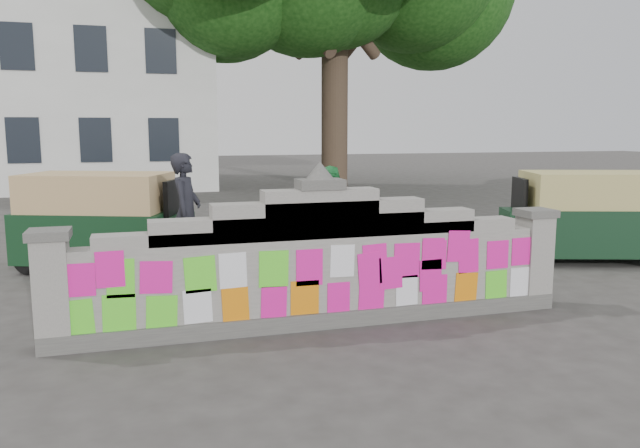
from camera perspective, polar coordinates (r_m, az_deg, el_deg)
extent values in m
plane|color=#383533|center=(7.78, 0.00, -9.21)|extent=(100.00, 100.00, 0.00)
cube|color=#4C4C49|center=(7.75, 0.00, -8.50)|extent=(6.40, 0.42, 0.20)
cube|color=gray|center=(7.62, 0.00, -4.91)|extent=(6.40, 0.32, 1.00)
cube|color=gray|center=(7.51, 0.00, -0.67)|extent=(5.20, 0.32, 0.14)
cube|color=gray|center=(7.49, 0.00, -0.15)|extent=(4.00, 0.32, 0.28)
cube|color=gray|center=(7.48, 0.00, 0.46)|extent=(2.60, 0.32, 0.44)
cube|color=gray|center=(7.47, 0.00, 0.99)|extent=(1.40, 0.32, 0.58)
cube|color=#4C4C49|center=(7.43, 0.00, 3.67)|extent=(0.55, 0.36, 0.12)
cone|color=#4C4C49|center=(7.42, 0.00, 4.90)|extent=(0.36, 0.36, 0.22)
cube|color=gray|center=(7.37, -23.26, -5.94)|extent=(0.36, 0.40, 1.24)
cube|color=#4C4C49|center=(7.24, -23.57, -0.87)|extent=(0.44, 0.44, 0.10)
cube|color=gray|center=(8.94, 18.92, -3.22)|extent=(0.36, 0.40, 1.24)
cube|color=#4C4C49|center=(8.83, 19.13, 0.98)|extent=(0.44, 0.44, 0.10)
cube|color=silver|center=(29.55, -26.60, 10.90)|extent=(16.00, 10.00, 8.00)
cylinder|color=#38281E|center=(26.38, 1.34, 10.00)|extent=(1.10, 1.10, 6.00)
imported|color=black|center=(9.75, -12.00, -2.53)|extent=(2.12, 1.38, 1.05)
imported|color=black|center=(9.69, -12.07, -0.40)|extent=(0.64, 0.76, 1.79)
imported|color=green|center=(11.25, 0.86, 0.91)|extent=(0.78, 0.94, 1.74)
cube|color=#11331A|center=(11.41, -19.53, -0.93)|extent=(2.87, 2.21, 0.85)
cube|color=tan|center=(11.32, -19.72, 2.77)|extent=(2.65, 2.08, 0.64)
cube|color=#11331A|center=(10.94, -13.20, -1.06)|extent=(0.76, 0.88, 0.74)
cube|color=black|center=(10.85, -13.31, 2.25)|extent=(0.35, 0.72, 0.64)
cylinder|color=black|center=(10.96, -12.61, -2.71)|extent=(0.54, 0.31, 0.53)
cylinder|color=black|center=(11.39, -25.03, -2.90)|extent=(0.54, 0.31, 0.53)
cylinder|color=black|center=(12.40, -22.37, -1.85)|extent=(0.54, 0.31, 0.53)
cube|color=black|center=(12.41, 23.42, -0.45)|extent=(2.80, 2.06, 0.84)
cube|color=tan|center=(12.33, 23.63, 2.91)|extent=(2.59, 1.94, 0.63)
cube|color=black|center=(11.98, 17.63, -0.45)|extent=(0.72, 0.86, 0.73)
cube|color=black|center=(11.90, 17.77, 2.53)|extent=(0.30, 0.72, 0.63)
cylinder|color=black|center=(12.00, 17.09, -1.93)|extent=(0.54, 0.28, 0.52)
cylinder|color=black|center=(13.36, 26.15, -1.39)|extent=(0.54, 0.28, 0.52)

